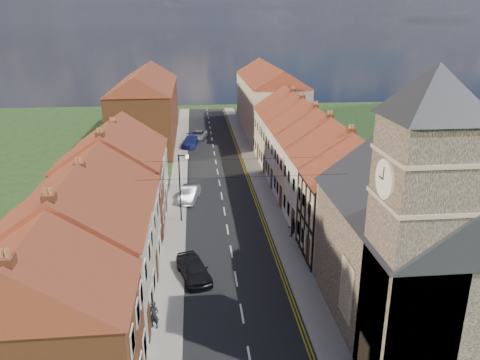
{
  "coord_description": "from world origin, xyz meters",
  "views": [
    {
      "loc": [
        -2.46,
        -17.87,
        16.69
      ],
      "look_at": [
        1.31,
        20.58,
        3.5
      ],
      "focal_mm": 35.0,
      "sensor_mm": 36.0,
      "label": 1
    }
  ],
  "objects_px": {
    "church": "(424,238)",
    "car_near": "(194,269)",
    "car_far": "(190,142)",
    "lamppost": "(181,184)",
    "car_distant": "(198,135)",
    "pedestrian_left": "(154,315)",
    "pedestrian_right": "(292,227)",
    "car_mid": "(189,194)"
  },
  "relations": [
    {
      "from": "pedestrian_right",
      "to": "car_far",
      "type": "bearing_deg",
      "value": -85.27
    },
    {
      "from": "pedestrian_left",
      "to": "car_mid",
      "type": "bearing_deg",
      "value": 102.75
    },
    {
      "from": "church",
      "to": "pedestrian_left",
      "type": "distance_m",
      "value": 15.37
    },
    {
      "from": "church",
      "to": "pedestrian_left",
      "type": "relative_size",
      "value": 9.24
    },
    {
      "from": "church",
      "to": "car_near",
      "type": "distance_m",
      "value": 15.02
    },
    {
      "from": "church",
      "to": "car_far",
      "type": "xyz_separation_m",
      "value": [
        -12.56,
        42.49,
        -5.17
      ]
    },
    {
      "from": "church",
      "to": "car_far",
      "type": "height_order",
      "value": "church"
    },
    {
      "from": "lamppost",
      "to": "church",
      "type": "bearing_deg",
      "value": -51.7
    },
    {
      "from": "car_far",
      "to": "pedestrian_right",
      "type": "relative_size",
      "value": 3.17
    },
    {
      "from": "car_mid",
      "to": "pedestrian_right",
      "type": "height_order",
      "value": "pedestrian_right"
    },
    {
      "from": "car_near",
      "to": "car_mid",
      "type": "xyz_separation_m",
      "value": [
        -0.36,
        14.73,
        -0.03
      ]
    },
    {
      "from": "church",
      "to": "car_mid",
      "type": "distance_m",
      "value": 25.69
    },
    {
      "from": "car_distant",
      "to": "pedestrian_left",
      "type": "bearing_deg",
      "value": -80.48
    },
    {
      "from": "car_near",
      "to": "pedestrian_left",
      "type": "height_order",
      "value": "pedestrian_left"
    },
    {
      "from": "church",
      "to": "car_near",
      "type": "relative_size",
      "value": 3.57
    },
    {
      "from": "church",
      "to": "car_mid",
      "type": "xyz_separation_m",
      "value": [
        -12.56,
        21.8,
        -5.18
      ]
    },
    {
      "from": "car_distant",
      "to": "pedestrian_right",
      "type": "relative_size",
      "value": 3.04
    },
    {
      "from": "car_far",
      "to": "pedestrian_right",
      "type": "distance_m",
      "value": 30.9
    },
    {
      "from": "car_near",
      "to": "car_far",
      "type": "bearing_deg",
      "value": 74.76
    },
    {
      "from": "church",
      "to": "lamppost",
      "type": "bearing_deg",
      "value": 128.3
    },
    {
      "from": "pedestrian_right",
      "to": "pedestrian_left",
      "type": "bearing_deg",
      "value": 36.44
    },
    {
      "from": "lamppost",
      "to": "car_distant",
      "type": "height_order",
      "value": "lamppost"
    },
    {
      "from": "car_distant",
      "to": "lamppost",
      "type": "bearing_deg",
      "value": -79.95
    },
    {
      "from": "car_mid",
      "to": "pedestrian_right",
      "type": "bearing_deg",
      "value": -35.61
    },
    {
      "from": "car_far",
      "to": "car_distant",
      "type": "height_order",
      "value": "car_far"
    },
    {
      "from": "car_near",
      "to": "car_distant",
      "type": "relative_size",
      "value": 0.92
    },
    {
      "from": "car_mid",
      "to": "pedestrian_left",
      "type": "bearing_deg",
      "value": -83.46
    },
    {
      "from": "car_near",
      "to": "pedestrian_right",
      "type": "xyz_separation_m",
      "value": [
        7.94,
        5.65,
        0.16
      ]
    },
    {
      "from": "car_near",
      "to": "pedestrian_right",
      "type": "relative_size",
      "value": 2.78
    },
    {
      "from": "pedestrian_right",
      "to": "car_distant",
      "type": "bearing_deg",
      "value": -88.92
    },
    {
      "from": "lamppost",
      "to": "car_distant",
      "type": "distance_m",
      "value": 30.19
    },
    {
      "from": "car_mid",
      "to": "church",
      "type": "bearing_deg",
      "value": -48.12
    },
    {
      "from": "lamppost",
      "to": "car_far",
      "type": "xyz_separation_m",
      "value": [
        0.61,
        25.81,
        -2.83
      ]
    },
    {
      "from": "lamppost",
      "to": "pedestrian_right",
      "type": "relative_size",
      "value": 3.92
    },
    {
      "from": "lamppost",
      "to": "car_distant",
      "type": "xyz_separation_m",
      "value": [
        1.74,
        30.0,
        -2.89
      ]
    },
    {
      "from": "car_mid",
      "to": "car_distant",
      "type": "relative_size",
      "value": 0.91
    },
    {
      "from": "lamppost",
      "to": "pedestrian_right",
      "type": "bearing_deg",
      "value": -23.9
    },
    {
      "from": "car_mid",
      "to": "pedestrian_left",
      "type": "distance_m",
      "value": 20.22
    },
    {
      "from": "church",
      "to": "pedestrian_right",
      "type": "xyz_separation_m",
      "value": [
        -4.26,
        12.73,
        -4.99
      ]
    },
    {
      "from": "church",
      "to": "pedestrian_right",
      "type": "bearing_deg",
      "value": 108.51
    },
    {
      "from": "car_far",
      "to": "pedestrian_right",
      "type": "xyz_separation_m",
      "value": [
        8.3,
        -29.76,
        0.18
      ]
    },
    {
      "from": "car_distant",
      "to": "pedestrian_left",
      "type": "height_order",
      "value": "pedestrian_left"
    }
  ]
}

